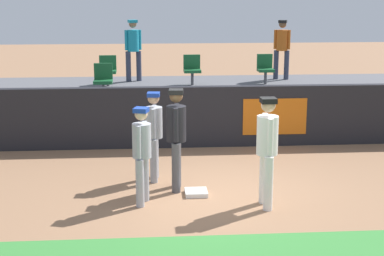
# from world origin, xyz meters

# --- Properties ---
(ground_plane) EXTENTS (60.00, 60.00, 0.00)m
(ground_plane) POSITION_xyz_m (0.00, 0.00, 0.00)
(ground_plane) COLOR #936B4C
(first_base) EXTENTS (0.40, 0.40, 0.08)m
(first_base) POSITION_xyz_m (-0.29, 0.13, 0.04)
(first_base) COLOR white
(first_base) RESTS_ON ground_plane
(player_fielder_home) EXTENTS (0.37, 0.58, 1.88)m
(player_fielder_home) POSITION_xyz_m (0.84, -0.54, 1.09)
(player_fielder_home) COLOR white
(player_fielder_home) RESTS_ON ground_plane
(player_runner_visitor) EXTENTS (0.35, 0.48, 1.72)m
(player_runner_visitor) POSITION_xyz_m (-1.03, 1.03, 1.00)
(player_runner_visitor) COLOR #9EA3AD
(player_runner_visitor) RESTS_ON ground_plane
(player_coach_visitor) EXTENTS (0.40, 0.46, 1.69)m
(player_coach_visitor) POSITION_xyz_m (-1.25, -0.25, 0.98)
(player_coach_visitor) COLOR #9EA3AD
(player_coach_visitor) RESTS_ON ground_plane
(player_umpire) EXTENTS (0.39, 0.52, 1.87)m
(player_umpire) POSITION_xyz_m (-0.63, 0.45, 1.09)
(player_umpire) COLOR #4C4C51
(player_umpire) RESTS_ON ground_plane
(field_wall) EXTENTS (18.00, 0.26, 1.42)m
(field_wall) POSITION_xyz_m (0.01, 3.46, 0.71)
(field_wall) COLOR black
(field_wall) RESTS_ON ground_plane
(bleacher_platform) EXTENTS (18.00, 4.80, 0.95)m
(bleacher_platform) POSITION_xyz_m (0.00, 6.03, 0.47)
(bleacher_platform) COLOR #59595E
(bleacher_platform) RESTS_ON ground_plane
(seat_back_left) EXTENTS (0.48, 0.44, 0.84)m
(seat_back_left) POSITION_xyz_m (-2.25, 6.70, 1.42)
(seat_back_left) COLOR #4C4C51
(seat_back_left) RESTS_ON bleacher_platform
(seat_back_right) EXTENTS (0.45, 0.44, 0.84)m
(seat_back_right) POSITION_xyz_m (2.23, 6.70, 1.42)
(seat_back_right) COLOR #4C4C51
(seat_back_right) RESTS_ON bleacher_platform
(seat_front_left) EXTENTS (0.46, 0.44, 0.84)m
(seat_front_left) POSITION_xyz_m (-2.24, 4.90, 1.42)
(seat_front_left) COLOR #4C4C51
(seat_front_left) RESTS_ON bleacher_platform
(seat_back_center) EXTENTS (0.48, 0.44, 0.84)m
(seat_back_center) POSITION_xyz_m (0.13, 6.70, 1.42)
(seat_back_center) COLOR #4C4C51
(seat_back_center) RESTS_ON bleacher_platform
(spectator_hooded) EXTENTS (0.48, 0.42, 1.78)m
(spectator_hooded) POSITION_xyz_m (-1.54, 7.48, 1.98)
(spectator_hooded) COLOR #33384C
(spectator_hooded) RESTS_ON bleacher_platform
(spectator_capped) EXTENTS (0.47, 0.43, 1.76)m
(spectator_capped) POSITION_xyz_m (2.88, 7.51, 1.97)
(spectator_capped) COLOR #33384C
(spectator_capped) RESTS_ON bleacher_platform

